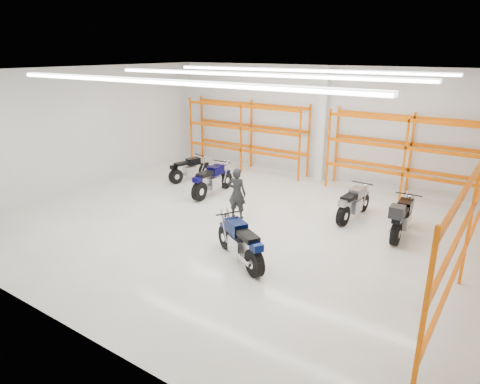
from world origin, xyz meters
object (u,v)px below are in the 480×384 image
Objects in this scene: motorcycle_back_b at (211,181)px; standing_man at (237,193)px; motorcycle_main at (241,244)px; motorcycle_back_d at (401,218)px; motorcycle_back_a at (189,170)px; motorcycle_back_c at (353,204)px; structural_column at (323,125)px.

standing_man is at bearing -32.25° from motorcycle_back_b.
standing_man is at bearing 126.60° from motorcycle_main.
motorcycle_back_a is at bearing 174.55° from motorcycle_back_d.
motorcycle_back_b is 6.68m from motorcycle_back_d.
motorcycle_back_b is 2.42m from standing_man.
motorcycle_main is 1.29× the size of standing_man.
standing_man is (-4.65, -1.38, 0.24)m from motorcycle_back_d.
motorcycle_main is at bearing -126.38° from motorcycle_back_d.
structural_column is at bearing 127.68° from motorcycle_back_c.
standing_man reaches higher than motorcycle_back_d.
motorcycle_back_b is at bearing -120.73° from structural_column.
motorcycle_back_d is at bearing -173.20° from standing_man.
motorcycle_back_b is 5.12m from motorcycle_back_c.
structural_column reaches higher than standing_man.
standing_man is at bearing -147.62° from motorcycle_back_c.
standing_man is (2.03, -1.28, 0.27)m from motorcycle_back_b.
motorcycle_main is at bearing -79.65° from structural_column.
motorcycle_main is 0.89× the size of motorcycle_back_b.
motorcycle_back_c is at bearing -157.41° from standing_man.
motorcycle_back_a is at bearing -143.74° from structural_column.
standing_man is (-3.04, -1.93, 0.32)m from motorcycle_back_c.
structural_column is (-2.65, 3.43, 1.75)m from motorcycle_back_c.
standing_man reaches higher than motorcycle_main.
standing_man is (3.91, -2.20, 0.35)m from motorcycle_back_a.
motorcycle_back_a is 4.50m from standing_man.
standing_man is at bearing -94.20° from structural_column.
motorcycle_back_a is 8.60m from motorcycle_back_d.
motorcycle_back_c is at bearing 7.28° from motorcycle_back_b.
motorcycle_back_a is at bearing -39.15° from standing_man.
motorcycle_main is at bearing -44.10° from motorcycle_back_b.
structural_column is (0.39, 5.36, 1.44)m from standing_man.
motorcycle_back_d is at bearing 53.62° from motorcycle_main.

